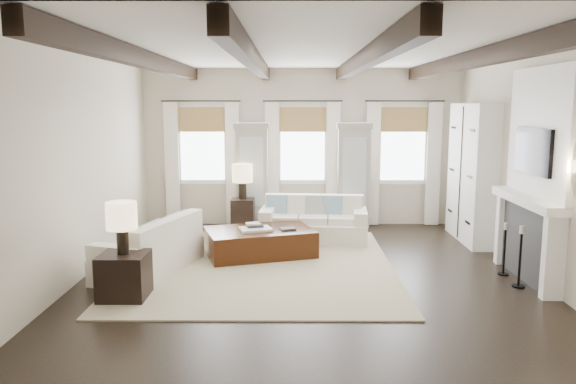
{
  "coord_description": "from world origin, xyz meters",
  "views": [
    {
      "loc": [
        -0.23,
        -7.78,
        2.5
      ],
      "look_at": [
        -0.28,
        0.76,
        1.15
      ],
      "focal_mm": 35.0,
      "sensor_mm": 36.0,
      "label": 1
    }
  ],
  "objects_px": {
    "sofa_left": "(153,250)",
    "side_table_back": "(243,215)",
    "sofa_back": "(313,223)",
    "ottoman": "(260,242)",
    "side_table_front": "(124,276)"
  },
  "relations": [
    {
      "from": "sofa_left",
      "to": "ottoman",
      "type": "relative_size",
      "value": 1.21
    },
    {
      "from": "sofa_left",
      "to": "side_table_back",
      "type": "distance_m",
      "value": 2.86
    },
    {
      "from": "sofa_back",
      "to": "sofa_left",
      "type": "xyz_separation_m",
      "value": [
        -2.47,
        -1.92,
        0.0
      ]
    },
    {
      "from": "sofa_left",
      "to": "side_table_back",
      "type": "relative_size",
      "value": 3.14
    },
    {
      "from": "sofa_left",
      "to": "ottoman",
      "type": "height_order",
      "value": "sofa_left"
    },
    {
      "from": "side_table_front",
      "to": "sofa_back",
      "type": "bearing_deg",
      "value": 50.48
    },
    {
      "from": "sofa_back",
      "to": "ottoman",
      "type": "bearing_deg",
      "value": -132.23
    },
    {
      "from": "ottoman",
      "to": "side_table_front",
      "type": "distance_m",
      "value": 2.64
    },
    {
      "from": "ottoman",
      "to": "side_table_back",
      "type": "distance_m",
      "value": 1.8
    },
    {
      "from": "sofa_left",
      "to": "side_table_front",
      "type": "xyz_separation_m",
      "value": [
        -0.09,
        -1.19,
        -0.04
      ]
    },
    {
      "from": "sofa_back",
      "to": "side_table_back",
      "type": "bearing_deg",
      "value": 152.19
    },
    {
      "from": "sofa_left",
      "to": "ottoman",
      "type": "xyz_separation_m",
      "value": [
        1.54,
        0.89,
        -0.11
      ]
    },
    {
      "from": "side_table_back",
      "to": "ottoman",
      "type": "bearing_deg",
      "value": -76.33
    },
    {
      "from": "side_table_front",
      "to": "ottoman",
      "type": "bearing_deg",
      "value": 51.9
    },
    {
      "from": "sofa_back",
      "to": "side_table_front",
      "type": "distance_m",
      "value": 4.03
    }
  ]
}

